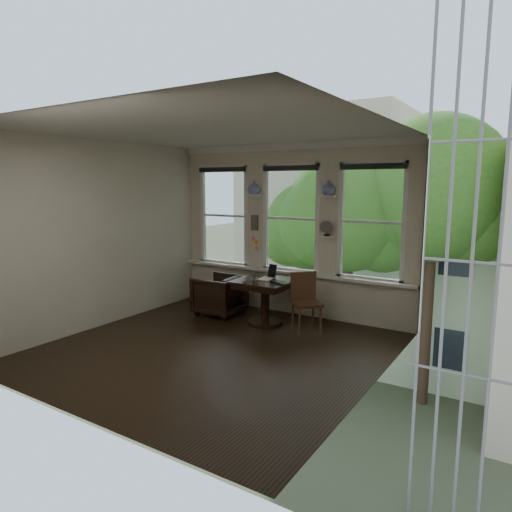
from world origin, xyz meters
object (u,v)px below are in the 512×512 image
Objects in this scene: laptop at (277,283)px; table at (265,302)px; side_chair_right at (307,303)px; armchair_left at (219,295)px; mug at (244,279)px.

table is at bearing 173.91° from laptop.
table is 0.51m from laptop.
table is at bearing 136.93° from side_chair_right.
laptop is (0.30, -0.15, 0.39)m from table.
table is 0.99m from armchair_left.
side_chair_right is 1.07m from mug.
side_chair_right is (1.73, -0.04, 0.11)m from armchair_left.
side_chair_right is 0.57m from laptop.
table is 9.95× the size of mug.
laptop is (1.29, -0.21, 0.41)m from armchair_left.
table is 0.98× the size of side_chair_right.
side_chair_right is at bearing 17.23° from mug.
side_chair_right reaches higher than armchair_left.
mug reaches higher than laptop.
side_chair_right is (0.74, 0.02, 0.09)m from table.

